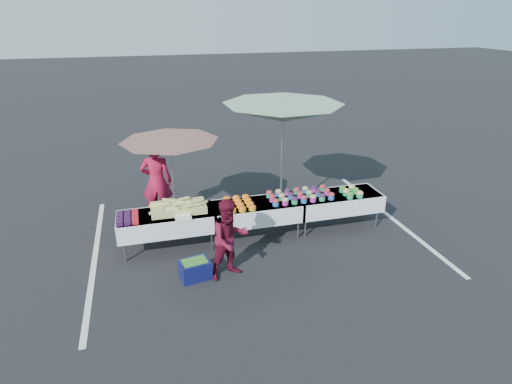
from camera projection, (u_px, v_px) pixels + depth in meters
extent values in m
plane|color=black|center=(256.00, 236.00, 8.95)|extent=(80.00, 80.00, 0.00)
cube|color=silver|center=(95.00, 257.00, 8.17)|extent=(0.10, 5.00, 0.00)
cube|color=silver|center=(391.00, 218.00, 9.72)|extent=(0.10, 5.00, 0.00)
cube|color=white|center=(166.00, 215.00, 8.23)|extent=(1.80, 0.75, 0.04)
cube|color=white|center=(167.00, 222.00, 8.29)|extent=(1.86, 0.81, 0.36)
cylinder|color=slate|center=(125.00, 252.00, 7.98)|extent=(0.04, 0.04, 0.39)
cylinder|color=slate|center=(125.00, 237.00, 8.50)|extent=(0.04, 0.04, 0.39)
cylinder|color=slate|center=(212.00, 241.00, 8.37)|extent=(0.04, 0.04, 0.39)
cylinder|color=slate|center=(207.00, 227.00, 8.90)|extent=(0.04, 0.04, 0.39)
cube|color=white|center=(256.00, 204.00, 8.66)|extent=(1.80, 0.75, 0.04)
cube|color=white|center=(256.00, 211.00, 8.73)|extent=(1.86, 0.81, 0.36)
cylinder|color=slate|center=(220.00, 240.00, 8.41)|extent=(0.04, 0.04, 0.39)
cylinder|color=slate|center=(215.00, 226.00, 8.94)|extent=(0.04, 0.04, 0.39)
cylinder|color=slate|center=(298.00, 229.00, 8.81)|extent=(0.04, 0.04, 0.39)
cylinder|color=slate|center=(289.00, 217.00, 9.33)|extent=(0.04, 0.04, 0.39)
cube|color=white|center=(337.00, 195.00, 9.10)|extent=(1.80, 0.75, 0.04)
cube|color=white|center=(337.00, 202.00, 9.16)|extent=(1.86, 0.81, 0.36)
cylinder|color=slate|center=(305.00, 228.00, 8.85)|extent=(0.04, 0.04, 0.39)
cylinder|color=slate|center=(295.00, 216.00, 9.37)|extent=(0.04, 0.04, 0.39)
cylinder|color=slate|center=(376.00, 219.00, 9.25)|extent=(0.04, 0.04, 0.39)
cylinder|color=slate|center=(363.00, 208.00, 9.77)|extent=(0.04, 0.04, 0.39)
cube|color=black|center=(119.00, 223.00, 7.76)|extent=(0.12, 0.12, 0.08)
cube|color=black|center=(119.00, 220.00, 7.88)|extent=(0.12, 0.12, 0.08)
cube|color=black|center=(120.00, 217.00, 8.01)|extent=(0.12, 0.12, 0.08)
cube|color=black|center=(120.00, 214.00, 8.13)|extent=(0.12, 0.12, 0.08)
cube|color=black|center=(127.00, 222.00, 7.79)|extent=(0.12, 0.12, 0.08)
cube|color=black|center=(127.00, 219.00, 7.92)|extent=(0.12, 0.12, 0.08)
cube|color=black|center=(127.00, 216.00, 8.04)|extent=(0.12, 0.12, 0.08)
cube|color=black|center=(127.00, 213.00, 8.16)|extent=(0.12, 0.12, 0.08)
cube|color=maroon|center=(135.00, 221.00, 7.83)|extent=(0.12, 0.12, 0.08)
cube|color=maroon|center=(135.00, 218.00, 7.95)|extent=(0.12, 0.12, 0.08)
cube|color=maroon|center=(135.00, 215.00, 8.07)|extent=(0.12, 0.12, 0.08)
cube|color=maroon|center=(135.00, 212.00, 8.20)|extent=(0.12, 0.12, 0.08)
cube|color=tan|center=(178.00, 208.00, 8.30)|extent=(1.05, 0.55, 0.14)
cylinder|color=tan|center=(193.00, 201.00, 8.49)|extent=(0.27, 0.09, 0.10)
cylinder|color=tan|center=(158.00, 204.00, 8.20)|extent=(0.27, 0.14, 0.07)
cylinder|color=tan|center=(184.00, 202.00, 8.17)|extent=(0.27, 0.14, 0.09)
cylinder|color=tan|center=(156.00, 207.00, 8.21)|extent=(0.27, 0.15, 0.10)
cylinder|color=tan|center=(169.00, 206.00, 8.17)|extent=(0.27, 0.15, 0.08)
cylinder|color=tan|center=(176.00, 201.00, 8.27)|extent=(0.27, 0.10, 0.10)
cylinder|color=tan|center=(176.00, 204.00, 8.17)|extent=(0.27, 0.07, 0.08)
cylinder|color=tan|center=(172.00, 209.00, 8.07)|extent=(0.27, 0.14, 0.09)
cylinder|color=tan|center=(169.00, 200.00, 8.39)|extent=(0.27, 0.12, 0.08)
cylinder|color=tan|center=(201.00, 201.00, 8.47)|extent=(0.27, 0.16, 0.08)
cylinder|color=tan|center=(162.00, 206.00, 8.15)|extent=(0.27, 0.11, 0.07)
cylinder|color=tan|center=(175.00, 212.00, 8.05)|extent=(0.27, 0.10, 0.07)
cylinder|color=tan|center=(183.00, 199.00, 8.41)|extent=(0.27, 0.12, 0.08)
cylinder|color=tan|center=(156.00, 212.00, 7.96)|extent=(0.27, 0.15, 0.08)
cylinder|color=tan|center=(160.00, 203.00, 8.20)|extent=(0.27, 0.10, 0.08)
cylinder|color=tan|center=(189.00, 204.00, 8.27)|extent=(0.27, 0.16, 0.10)
cylinder|color=tan|center=(163.00, 204.00, 8.11)|extent=(0.27, 0.12, 0.09)
cylinder|color=tan|center=(194.00, 205.00, 8.11)|extent=(0.27, 0.09, 0.07)
cylinder|color=tan|center=(197.00, 207.00, 8.17)|extent=(0.27, 0.10, 0.09)
cylinder|color=tan|center=(192.00, 207.00, 8.22)|extent=(0.27, 0.12, 0.09)
cylinder|color=tan|center=(182.00, 201.00, 8.51)|extent=(0.27, 0.10, 0.08)
cylinder|color=tan|center=(198.00, 201.00, 8.33)|extent=(0.27, 0.14, 0.10)
cylinder|color=tan|center=(193.00, 200.00, 8.54)|extent=(0.27, 0.12, 0.07)
cube|color=white|center=(183.00, 217.00, 8.02)|extent=(0.30, 0.25, 0.05)
cylinder|color=orange|center=(232.00, 211.00, 8.26)|extent=(0.15, 0.15, 0.05)
ellipsoid|color=#E0560C|center=(232.00, 209.00, 8.25)|extent=(0.15, 0.15, 0.08)
cylinder|color=orange|center=(230.00, 207.00, 8.42)|extent=(0.15, 0.15, 0.05)
ellipsoid|color=#E0560C|center=(230.00, 205.00, 8.41)|extent=(0.15, 0.15, 0.08)
cylinder|color=orange|center=(229.00, 204.00, 8.58)|extent=(0.15, 0.15, 0.05)
ellipsoid|color=#E0560C|center=(229.00, 202.00, 8.57)|extent=(0.15, 0.15, 0.08)
cylinder|color=orange|center=(227.00, 200.00, 8.74)|extent=(0.15, 0.15, 0.05)
ellipsoid|color=#E0560C|center=(227.00, 198.00, 8.73)|extent=(0.15, 0.15, 0.08)
cylinder|color=orange|center=(242.00, 210.00, 8.31)|extent=(0.15, 0.15, 0.05)
ellipsoid|color=#E0560C|center=(242.00, 208.00, 8.30)|extent=(0.15, 0.15, 0.08)
cylinder|color=orange|center=(240.00, 206.00, 8.47)|extent=(0.15, 0.15, 0.05)
ellipsoid|color=#E0560C|center=(240.00, 204.00, 8.46)|extent=(0.15, 0.15, 0.08)
cylinder|color=orange|center=(238.00, 203.00, 8.63)|extent=(0.15, 0.15, 0.05)
ellipsoid|color=#E0560C|center=(238.00, 201.00, 8.62)|extent=(0.15, 0.15, 0.08)
cylinder|color=orange|center=(236.00, 199.00, 8.79)|extent=(0.15, 0.15, 0.05)
ellipsoid|color=#E0560C|center=(236.00, 197.00, 8.78)|extent=(0.15, 0.15, 0.08)
cylinder|color=orange|center=(252.00, 209.00, 8.36)|extent=(0.15, 0.15, 0.05)
ellipsoid|color=#E0560C|center=(252.00, 207.00, 8.35)|extent=(0.15, 0.15, 0.08)
cylinder|color=orange|center=(250.00, 205.00, 8.52)|extent=(0.15, 0.15, 0.05)
ellipsoid|color=#E0560C|center=(250.00, 203.00, 8.50)|extent=(0.15, 0.15, 0.08)
cylinder|color=orange|center=(248.00, 201.00, 8.68)|extent=(0.15, 0.15, 0.05)
ellipsoid|color=#E0560C|center=(248.00, 200.00, 8.66)|extent=(0.15, 0.15, 0.08)
cylinder|color=orange|center=(246.00, 198.00, 8.84)|extent=(0.15, 0.15, 0.05)
ellipsoid|color=#E0560C|center=(246.00, 196.00, 8.82)|extent=(0.15, 0.15, 0.08)
cylinder|color=#2258A2|center=(276.00, 204.00, 8.53)|extent=(0.13, 0.13, 0.10)
ellipsoid|color=maroon|center=(276.00, 201.00, 8.50)|extent=(0.14, 0.14, 0.10)
cylinder|color=#AE2588|center=(273.00, 199.00, 8.72)|extent=(0.13, 0.13, 0.10)
ellipsoid|color=maroon|center=(273.00, 197.00, 8.70)|extent=(0.14, 0.14, 0.10)
cylinder|color=#228B55|center=(269.00, 195.00, 8.92)|extent=(0.13, 0.13, 0.10)
ellipsoid|color=maroon|center=(269.00, 192.00, 8.89)|extent=(0.14, 0.14, 0.10)
cylinder|color=#AE2588|center=(285.00, 202.00, 8.57)|extent=(0.13, 0.13, 0.10)
ellipsoid|color=tan|center=(285.00, 200.00, 8.55)|extent=(0.14, 0.14, 0.10)
cylinder|color=#228B55|center=(282.00, 198.00, 8.77)|extent=(0.13, 0.13, 0.10)
ellipsoid|color=tan|center=(282.00, 196.00, 8.75)|extent=(0.14, 0.14, 0.10)
cylinder|color=#2258A2|center=(278.00, 194.00, 8.96)|extent=(0.13, 0.13, 0.10)
ellipsoid|color=tan|center=(279.00, 191.00, 8.94)|extent=(0.14, 0.14, 0.10)
cylinder|color=#228B55|center=(295.00, 201.00, 8.62)|extent=(0.13, 0.13, 0.10)
ellipsoid|color=#28112C|center=(295.00, 199.00, 8.60)|extent=(0.14, 0.14, 0.10)
cylinder|color=#2258A2|center=(291.00, 197.00, 8.82)|extent=(0.13, 0.13, 0.10)
ellipsoid|color=#28112C|center=(291.00, 194.00, 8.79)|extent=(0.14, 0.14, 0.10)
cylinder|color=#AE2588|center=(288.00, 193.00, 9.01)|extent=(0.13, 0.13, 0.10)
ellipsoid|color=#28112C|center=(288.00, 190.00, 8.99)|extent=(0.14, 0.14, 0.10)
cylinder|color=#2258A2|center=(304.00, 200.00, 8.67)|extent=(0.13, 0.13, 0.10)
ellipsoid|color=maroon|center=(304.00, 198.00, 8.65)|extent=(0.14, 0.14, 0.10)
cylinder|color=#AE2588|center=(300.00, 196.00, 8.87)|extent=(0.13, 0.13, 0.10)
ellipsoid|color=maroon|center=(300.00, 193.00, 8.84)|extent=(0.14, 0.14, 0.10)
cylinder|color=#228B55|center=(296.00, 192.00, 9.06)|extent=(0.13, 0.13, 0.10)
ellipsoid|color=maroon|center=(297.00, 190.00, 9.04)|extent=(0.14, 0.14, 0.10)
cylinder|color=#AE2588|center=(313.00, 199.00, 8.72)|extent=(0.13, 0.13, 0.10)
ellipsoid|color=tan|center=(313.00, 197.00, 8.70)|extent=(0.14, 0.14, 0.10)
cylinder|color=#228B55|center=(309.00, 195.00, 8.91)|extent=(0.13, 0.13, 0.10)
ellipsoid|color=tan|center=(309.00, 192.00, 8.89)|extent=(0.14, 0.14, 0.10)
cylinder|color=#2258A2|center=(305.00, 191.00, 9.11)|extent=(0.13, 0.13, 0.10)
ellipsoid|color=tan|center=(305.00, 189.00, 9.09)|extent=(0.14, 0.14, 0.10)
cylinder|color=#228B55|center=(322.00, 198.00, 8.77)|extent=(0.13, 0.13, 0.10)
ellipsoid|color=#28112C|center=(322.00, 196.00, 8.74)|extent=(0.14, 0.14, 0.10)
cylinder|color=#2258A2|center=(318.00, 194.00, 8.96)|extent=(0.13, 0.13, 0.10)
ellipsoid|color=#28112C|center=(318.00, 191.00, 8.94)|extent=(0.14, 0.14, 0.10)
cylinder|color=#AE2588|center=(314.00, 190.00, 9.16)|extent=(0.13, 0.13, 0.10)
ellipsoid|color=#28112C|center=(314.00, 188.00, 9.13)|extent=(0.14, 0.14, 0.10)
cylinder|color=#2258A2|center=(331.00, 197.00, 8.82)|extent=(0.13, 0.13, 0.10)
ellipsoid|color=maroon|center=(331.00, 195.00, 8.79)|extent=(0.14, 0.14, 0.10)
cylinder|color=#AE2588|center=(327.00, 193.00, 9.01)|extent=(0.13, 0.13, 0.10)
ellipsoid|color=maroon|center=(327.00, 190.00, 8.99)|extent=(0.14, 0.14, 0.10)
cylinder|color=#228B55|center=(323.00, 189.00, 9.21)|extent=(0.13, 0.13, 0.10)
ellipsoid|color=maroon|center=(323.00, 187.00, 9.18)|extent=(0.14, 0.14, 0.10)
cylinder|color=#228B55|center=(350.00, 197.00, 8.86)|extent=(0.14, 0.14, 0.08)
ellipsoid|color=#207B25|center=(350.00, 194.00, 8.84)|extent=(0.14, 0.14, 0.11)
cylinder|color=#228B55|center=(346.00, 193.00, 9.02)|extent=(0.14, 0.14, 0.08)
ellipsoid|color=tan|center=(346.00, 191.00, 9.00)|extent=(0.14, 0.14, 0.11)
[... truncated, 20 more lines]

